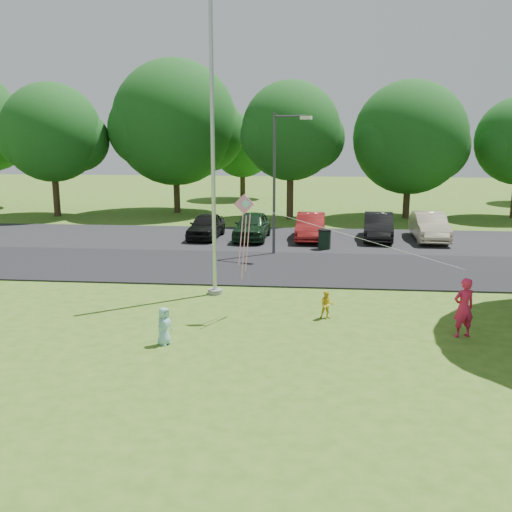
# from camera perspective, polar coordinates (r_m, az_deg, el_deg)

# --- Properties ---
(ground) EXTENTS (120.00, 120.00, 0.00)m
(ground) POSITION_cam_1_polar(r_m,az_deg,el_deg) (15.00, 6.09, -9.39)
(ground) COLOR #3B6219
(ground) RESTS_ON ground
(park_road) EXTENTS (60.00, 6.00, 0.06)m
(park_road) POSITION_cam_1_polar(r_m,az_deg,el_deg) (23.60, 5.93, -1.26)
(park_road) COLOR black
(park_road) RESTS_ON ground
(parking_strip) EXTENTS (42.00, 7.00, 0.06)m
(parking_strip) POSITION_cam_1_polar(r_m,az_deg,el_deg) (29.96, 5.87, 1.63)
(parking_strip) COLOR black
(parking_strip) RESTS_ON ground
(flagpole) EXTENTS (0.50, 0.50, 10.00)m
(flagpole) POSITION_cam_1_polar(r_m,az_deg,el_deg) (19.28, -4.31, 8.20)
(flagpole) COLOR #B7BABF
(flagpole) RESTS_ON ground
(street_lamp) EXTENTS (1.71, 0.79, 6.37)m
(street_lamp) POSITION_cam_1_polar(r_m,az_deg,el_deg) (25.71, 2.36, 8.47)
(street_lamp) COLOR #3F3F44
(street_lamp) RESTS_ON ground
(trash_can) EXTENTS (0.63, 0.63, 1.00)m
(trash_can) POSITION_cam_1_polar(r_m,az_deg,el_deg) (27.42, 6.87, 1.63)
(trash_can) COLOR black
(trash_can) RESTS_ON ground
(tree_row) EXTENTS (64.35, 11.94, 10.88)m
(tree_row) POSITION_cam_1_polar(r_m,az_deg,el_deg) (38.22, 8.45, 12.41)
(tree_row) COLOR #332316
(tree_row) RESTS_ON ground
(horizon_trees) EXTENTS (77.46, 7.20, 7.02)m
(horizon_trees) POSITION_cam_1_polar(r_m,az_deg,el_deg) (48.03, 10.84, 10.59)
(horizon_trees) COLOR #332316
(horizon_trees) RESTS_ON ground
(parked_cars) EXTENTS (13.24, 4.80, 1.43)m
(parked_cars) POSITION_cam_1_polar(r_m,az_deg,el_deg) (29.87, 6.26, 2.99)
(parked_cars) COLOR black
(parked_cars) RESTS_ON ground
(woman) EXTENTS (0.70, 0.57, 1.67)m
(woman) POSITION_cam_1_polar(r_m,az_deg,el_deg) (16.62, 20.06, -4.87)
(woman) COLOR #CD1B46
(woman) RESTS_ON ground
(child_yellow) EXTENTS (0.44, 0.35, 0.86)m
(child_yellow) POSITION_cam_1_polar(r_m,az_deg,el_deg) (17.37, 7.09, -4.87)
(child_yellow) COLOR yellow
(child_yellow) RESTS_ON ground
(child_blue) EXTENTS (0.52, 0.59, 1.02)m
(child_blue) POSITION_cam_1_polar(r_m,az_deg,el_deg) (15.36, -9.18, -6.93)
(child_blue) COLOR #8AC8D4
(child_blue) RESTS_ON ground
(kite) EXTENTS (6.48, 1.46, 2.65)m
(kite) POSITION_cam_1_polar(r_m,az_deg,el_deg) (16.83, -0.72, 3.65)
(kite) COLOR pink
(kite) RESTS_ON ground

